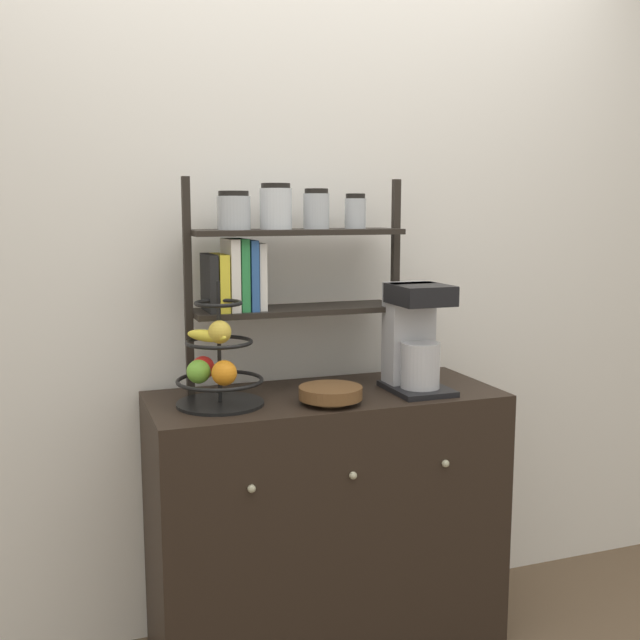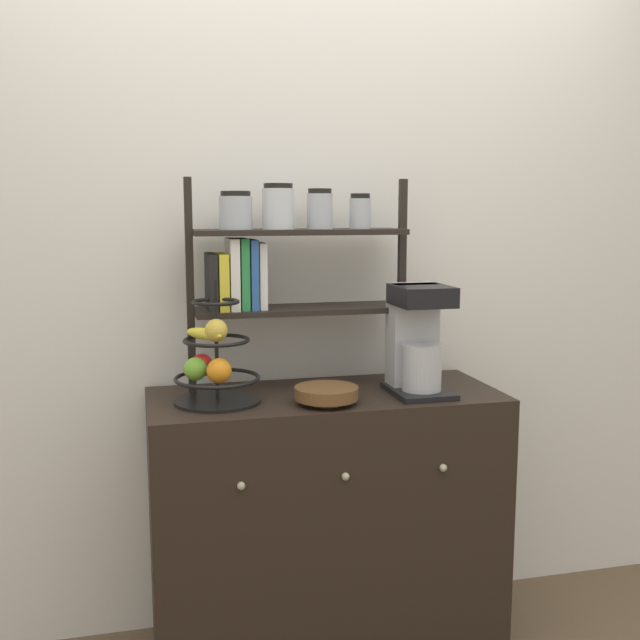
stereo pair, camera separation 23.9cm
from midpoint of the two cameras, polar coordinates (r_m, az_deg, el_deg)
wall_back at (r=2.64m, az=-4.29°, el=4.52°), size 7.00×0.05×2.60m
sideboard at (r=2.58m, az=-2.35°, el=-15.21°), size 1.14×0.49×0.89m
coffee_maker at (r=2.46m, az=4.46°, el=-1.29°), size 0.18×0.24×0.35m
fruit_stand at (r=2.30m, az=-10.89°, el=-3.47°), size 0.27×0.27×0.38m
wooden_bowl at (r=2.31m, az=-2.17°, el=-5.66°), size 0.20×0.20×0.05m
shelf_hutch at (r=2.44m, az=-6.50°, el=4.84°), size 0.74×0.20×0.69m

